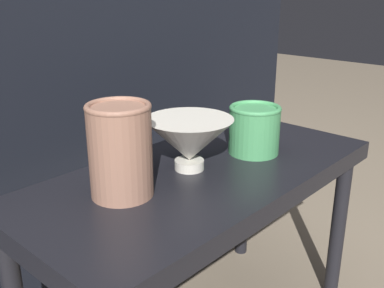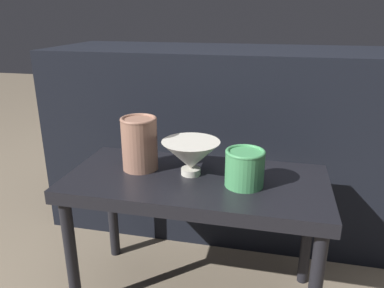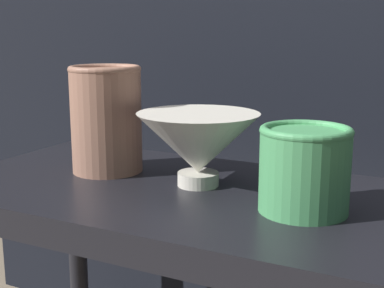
{
  "view_description": "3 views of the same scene",
  "coord_description": "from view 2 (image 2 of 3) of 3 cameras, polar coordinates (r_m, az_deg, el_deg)",
  "views": [
    {
      "loc": [
        -0.63,
        -0.55,
        0.78
      ],
      "look_at": [
        -0.04,
        -0.01,
        0.49
      ],
      "focal_mm": 42.0,
      "sensor_mm": 36.0,
      "label": 1
    },
    {
      "loc": [
        0.22,
        -0.99,
        0.89
      ],
      "look_at": [
        -0.02,
        0.02,
        0.53
      ],
      "focal_mm": 35.0,
      "sensor_mm": 36.0,
      "label": 2
    },
    {
      "loc": [
        0.31,
        -0.64,
        0.65
      ],
      "look_at": [
        -0.03,
        0.02,
        0.49
      ],
      "focal_mm": 50.0,
      "sensor_mm": 36.0,
      "label": 3
    }
  ],
  "objects": [
    {
      "name": "bowl",
      "position": [
        1.12,
        -0.18,
        -1.75
      ],
      "size": [
        0.17,
        0.17,
        0.11
      ],
      "color": "silver",
      "rests_on": "table"
    },
    {
      "name": "vase_textured_left",
      "position": [
        1.16,
        -8.0,
        0.21
      ],
      "size": [
        0.11,
        0.11,
        0.17
      ],
      "color": "#996B56",
      "rests_on": "table"
    },
    {
      "name": "vase_colorful_right",
      "position": [
        1.06,
        8.04,
        -3.52
      ],
      "size": [
        0.11,
        0.11,
        0.11
      ],
      "color": "#47995B",
      "rests_on": "table"
    },
    {
      "name": "couch_backdrop",
      "position": [
        1.62,
        4.58,
        0.91
      ],
      "size": [
        1.41,
        0.5,
        0.76
      ],
      "color": "black",
      "rests_on": "ground_plane"
    },
    {
      "name": "table",
      "position": [
        1.14,
        0.57,
        -7.5
      ],
      "size": [
        0.77,
        0.37,
        0.43
      ],
      "color": "black",
      "rests_on": "ground_plane"
    }
  ]
}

